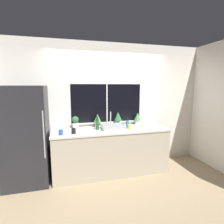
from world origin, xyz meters
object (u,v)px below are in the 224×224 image
object	(u,v)px
potted_plant_center_right	(118,117)
mug_blue	(61,132)
potted_plant_far_left	(75,122)
bottle_tall	(97,124)
refrigerator	(26,136)
potted_plant_far_right	(138,118)
mug_black	(74,131)
mug_white	(143,126)
potted_plant_center_left	(97,120)
mug_yellow	(129,127)
soap_bottle	(128,124)
sink	(113,127)

from	to	relation	value
potted_plant_center_right	mug_blue	distance (m)	1.29
potted_plant_far_left	bottle_tall	xyz separation A→B (m)	(0.42, -0.24, -0.02)
refrigerator	potted_plant_far_right	world-z (taller)	refrigerator
bottle_tall	potted_plant_far_right	bearing A→B (deg)	13.93
mug_black	mug_white	xyz separation A→B (m)	(1.38, 0.03, -0.00)
refrigerator	potted_plant_center_right	size ratio (longest dim) A/B	5.82
potted_plant_center_right	potted_plant_far_left	bearing A→B (deg)	180.00
bottle_tall	mug_blue	size ratio (longest dim) A/B	2.84
bottle_tall	potted_plant_center_left	bearing A→B (deg)	79.08
potted_plant_center_left	mug_blue	xyz separation A→B (m)	(-0.74, -0.45, -0.11)
potted_plant_center_left	potted_plant_center_right	xyz separation A→B (m)	(0.45, -0.00, 0.03)
potted_plant_center_right	mug_blue	size ratio (longest dim) A/B	3.18
mug_yellow	bottle_tall	bearing A→B (deg)	168.36
mug_yellow	mug_blue	bearing A→B (deg)	-176.35
soap_bottle	potted_plant_far_left	bearing A→B (deg)	166.98
potted_plant_center_right	mug_white	bearing A→B (deg)	-43.53
mug_yellow	sink	bearing A→B (deg)	162.33
refrigerator	potted_plant_far_right	xyz separation A→B (m)	(2.27, 0.27, 0.17)
mug_black	mug_blue	bearing A→B (deg)	-171.62
bottle_tall	mug_black	distance (m)	0.51
refrigerator	mug_black	world-z (taller)	refrigerator
sink	mug_white	distance (m)	0.61
potted_plant_far_right	mug_black	bearing A→B (deg)	-163.66
potted_plant_far_left	potted_plant_far_right	size ratio (longest dim) A/B	0.93
mug_blue	mug_yellow	bearing A→B (deg)	3.65
potted_plant_center_left	potted_plant_far_right	distance (m)	0.92
sink	soap_bottle	world-z (taller)	sink
potted_plant_center_left	soap_bottle	world-z (taller)	potted_plant_center_left
refrigerator	bottle_tall	size ratio (longest dim) A/B	6.51
refrigerator	soap_bottle	bearing A→B (deg)	0.66
soap_bottle	mug_blue	distance (m)	1.35
potted_plant_far_right	mug_blue	world-z (taller)	potted_plant_far_right
potted_plant_center_right	soap_bottle	xyz separation A→B (m)	(0.14, -0.24, -0.10)
potted_plant_far_left	mug_black	world-z (taller)	potted_plant_far_left
potted_plant_center_left	mug_yellow	size ratio (longest dim) A/B	3.15
potted_plant_far_left	potted_plant_center_left	xyz separation A→B (m)	(0.46, 0.00, 0.03)
potted_plant_far_right	bottle_tall	xyz separation A→B (m)	(-0.96, -0.24, -0.03)
refrigerator	potted_plant_far_right	distance (m)	2.29
sink	mug_white	bearing A→B (deg)	-11.72
refrigerator	potted_plant_far_left	bearing A→B (deg)	16.57
potted_plant_center_right	sink	bearing A→B (deg)	-124.88
mug_white	potted_plant_center_left	bearing A→B (deg)	155.68
refrigerator	potted_plant_far_left	world-z (taller)	refrigerator
potted_plant_far_left	potted_plant_center_right	bearing A→B (deg)	0.00
soap_bottle	mug_yellow	world-z (taller)	soap_bottle
mug_white	potted_plant_far_left	bearing A→B (deg)	163.58
bottle_tall	mug_blue	bearing A→B (deg)	-162.86
potted_plant_far_right	mug_yellow	xyz separation A→B (m)	(-0.33, -0.37, -0.10)
potted_plant_center_left	potted_plant_center_right	world-z (taller)	potted_plant_center_right
mug_yellow	soap_bottle	bearing A→B (deg)	87.50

